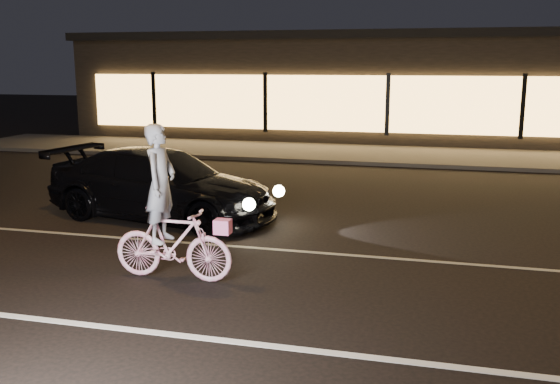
# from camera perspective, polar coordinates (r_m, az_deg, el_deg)

# --- Properties ---
(ground) EXTENTS (90.00, 90.00, 0.00)m
(ground) POSITION_cam_1_polar(r_m,az_deg,el_deg) (8.44, 0.79, -9.52)
(ground) COLOR black
(ground) RESTS_ON ground
(lane_stripe_near) EXTENTS (60.00, 0.12, 0.01)m
(lane_stripe_near) POSITION_cam_1_polar(r_m,az_deg,el_deg) (7.10, -2.15, -13.74)
(lane_stripe_near) COLOR silver
(lane_stripe_near) RESTS_ON ground
(lane_stripe_far) EXTENTS (60.00, 0.10, 0.01)m
(lane_stripe_far) POSITION_cam_1_polar(r_m,az_deg,el_deg) (10.28, 3.44, -5.55)
(lane_stripe_far) COLOR gray
(lane_stripe_far) RESTS_ON ground
(sidewalk) EXTENTS (30.00, 4.00, 0.12)m
(sidewalk) POSITION_cam_1_polar(r_m,az_deg,el_deg) (20.94, 9.25, 3.38)
(sidewalk) COLOR #383533
(sidewalk) RESTS_ON ground
(storefront) EXTENTS (25.40, 8.42, 4.20)m
(storefront) POSITION_cam_1_polar(r_m,az_deg,el_deg) (26.69, 10.62, 9.62)
(storefront) COLOR black
(storefront) RESTS_ON ground
(cyclist) EXTENTS (1.77, 0.61, 2.23)m
(cyclist) POSITION_cam_1_polar(r_m,az_deg,el_deg) (8.98, -10.09, -3.04)
(cyclist) COLOR #DD4A88
(cyclist) RESTS_ON ground
(sedan) EXTENTS (5.00, 2.71, 1.38)m
(sedan) POSITION_cam_1_polar(r_m,az_deg,el_deg) (12.56, -10.78, 0.67)
(sedan) COLOR black
(sedan) RESTS_ON ground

